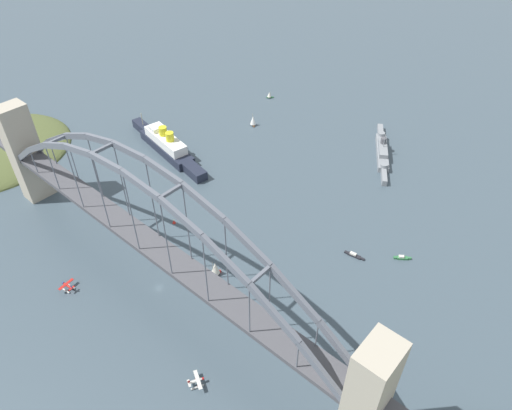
% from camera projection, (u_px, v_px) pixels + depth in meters
% --- Properties ---
extents(ground_plane, '(1400.00, 1400.00, 0.00)m').
position_uv_depth(ground_plane, '(159.00, 288.00, 250.97)').
color(ground_plane, '#3D4C56').
extents(harbor_arch_bridge, '(306.01, 17.36, 81.96)m').
position_uv_depth(harbor_arch_bridge, '(149.00, 241.00, 228.30)').
color(harbor_arch_bridge, '#ADA38E').
rests_on(harbor_arch_bridge, ground).
extents(ocean_liner, '(98.31, 25.99, 20.06)m').
position_uv_depth(ocean_liner, '(167.00, 145.00, 349.05)').
color(ocean_liner, '#1E2333').
rests_on(ocean_liner, ground).
extents(naval_cruiser, '(44.75, 68.69, 17.54)m').
position_uv_depth(naval_cruiser, '(382.00, 151.00, 348.04)').
color(naval_cruiser, gray).
rests_on(naval_cruiser, ground).
extents(seaplane_taxiing_near_bridge, '(9.39, 7.96, 4.89)m').
position_uv_depth(seaplane_taxiing_near_bridge, '(196.00, 382.00, 206.97)').
color(seaplane_taxiing_near_bridge, '#B7B7B2').
rests_on(seaplane_taxiing_near_bridge, ground).
extents(seaplane_second_in_formation, '(8.05, 9.37, 4.96)m').
position_uv_depth(seaplane_second_in_formation, '(68.00, 286.00, 248.92)').
color(seaplane_second_in_formation, '#B7B7B2').
rests_on(seaplane_second_in_formation, ground).
extents(small_boat_0, '(12.38, 3.40, 2.17)m').
position_uv_depth(small_boat_0, '(354.00, 255.00, 268.49)').
color(small_boat_0, black).
rests_on(small_boat_0, ground).
extents(small_boat_1, '(8.04, 6.51, 10.14)m').
position_uv_depth(small_boat_1, '(253.00, 120.00, 380.01)').
color(small_boat_1, brown).
rests_on(small_boat_1, ground).
extents(small_boat_2, '(8.76, 7.06, 2.29)m').
position_uv_depth(small_boat_2, '(402.00, 258.00, 266.82)').
color(small_boat_2, '#2D6B3D').
rests_on(small_boat_2, ground).
extents(small_boat_3, '(5.82, 8.90, 10.40)m').
position_uv_depth(small_boat_3, '(215.00, 268.00, 255.20)').
color(small_boat_3, '#B2231E').
rests_on(small_boat_3, ground).
extents(small_boat_4, '(5.55, 5.90, 6.30)m').
position_uv_depth(small_boat_4, '(269.00, 95.00, 418.73)').
color(small_boat_4, '#2D6B3D').
rests_on(small_boat_4, ground).
extents(channel_marker_buoy, '(2.20, 2.20, 2.75)m').
position_uv_depth(channel_marker_buoy, '(174.00, 222.00, 290.23)').
color(channel_marker_buoy, red).
rests_on(channel_marker_buoy, ground).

